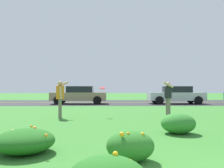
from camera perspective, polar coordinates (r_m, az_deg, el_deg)
The scene contains 11 objects.
ground_plane at distance 11.70m, azimuth 6.17°, elevation -7.21°, with size 120.00×120.00×0.00m, color #387A2D.
highway_strip at distance 21.64m, azimuth 2.95°, elevation -4.46°, with size 120.00×9.09×0.01m, color #2D2D30.
highway_center_stripe at distance 21.64m, azimuth 2.95°, elevation -4.44°, with size 120.00×0.16×0.00m, color yellow.
daylily_clump_front_right at distance 4.90m, azimuth -20.34°, elevation -12.78°, with size 1.14×1.13×0.48m.
daylily_clump_front_left at distance 6.80m, azimuth 15.70°, elevation -9.13°, with size 0.94×0.84×0.56m.
daylily_clump_mid_right at distance 4.13m, azimuth 4.42°, elevation -14.66°, with size 0.81×0.71×0.54m.
person_thrower_orange_shirt at distance 10.19m, azimuth -12.40°, elevation -2.80°, with size 0.53×0.56×1.56m.
person_catcher_dark_shirt at distance 11.44m, azimuth 13.37°, elevation -2.65°, with size 0.52×0.56×1.58m.
frisbee_red at distance 10.51m, azimuth -2.33°, elevation -0.99°, with size 0.25×0.24×0.11m.
car_silver_center_left at distance 20.31m, azimuth 15.20°, elevation -2.55°, with size 4.50×2.00×1.45m.
car_tan_center_right at distance 19.67m, azimuth -7.92°, elevation -2.62°, with size 4.50×2.00×1.45m.
Camera 1 is at (-1.41, -1.54, 1.22)m, focal length 37.85 mm.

